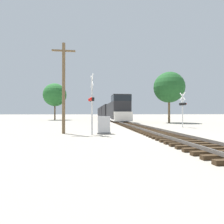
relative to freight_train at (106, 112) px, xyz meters
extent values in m
plane|color=gray|center=(0.00, -45.65, -2.04)|extent=(400.00, 400.00, 0.00)
cube|color=#382819|center=(0.00, -51.95, -1.96)|extent=(2.60, 0.22, 0.16)
cube|color=#382819|center=(0.00, -51.35, -1.96)|extent=(2.60, 0.22, 0.16)
cube|color=#382819|center=(0.00, -50.75, -1.96)|extent=(2.60, 0.22, 0.16)
cube|color=#382819|center=(0.00, -50.15, -1.96)|extent=(2.60, 0.22, 0.16)
cube|color=#382819|center=(0.00, -49.55, -1.96)|extent=(2.60, 0.22, 0.16)
cube|color=#382819|center=(0.00, -48.95, -1.96)|extent=(2.60, 0.22, 0.16)
cube|color=#382819|center=(0.00, -48.35, -1.96)|extent=(2.60, 0.22, 0.16)
cube|color=#382819|center=(0.00, -47.75, -1.96)|extent=(2.60, 0.22, 0.16)
cube|color=#382819|center=(0.00, -47.15, -1.96)|extent=(2.60, 0.22, 0.16)
cube|color=#382819|center=(0.00, -46.55, -1.96)|extent=(2.60, 0.22, 0.16)
cube|color=#382819|center=(0.00, -45.95, -1.96)|extent=(2.60, 0.22, 0.16)
cube|color=#382819|center=(0.00, -45.35, -1.96)|extent=(2.60, 0.22, 0.16)
cube|color=#382819|center=(0.00, -44.75, -1.96)|extent=(2.60, 0.22, 0.16)
cube|color=#382819|center=(0.00, -44.15, -1.96)|extent=(2.60, 0.22, 0.16)
cube|color=#382819|center=(0.00, -43.55, -1.96)|extent=(2.60, 0.22, 0.16)
cube|color=#382819|center=(0.00, -42.95, -1.96)|extent=(2.60, 0.22, 0.16)
cube|color=#382819|center=(0.00, -42.35, -1.96)|extent=(2.60, 0.22, 0.16)
cube|color=#382819|center=(0.00, -41.75, -1.96)|extent=(2.60, 0.22, 0.16)
cube|color=#382819|center=(0.00, -41.15, -1.96)|extent=(2.60, 0.22, 0.16)
cube|color=#382819|center=(0.00, -40.55, -1.96)|extent=(2.60, 0.22, 0.16)
cube|color=#382819|center=(0.00, -39.95, -1.96)|extent=(2.60, 0.22, 0.16)
cube|color=#382819|center=(0.00, -39.35, -1.96)|extent=(2.60, 0.22, 0.16)
cube|color=#382819|center=(0.00, -38.75, -1.96)|extent=(2.60, 0.22, 0.16)
cube|color=#382819|center=(0.00, -38.15, -1.96)|extent=(2.60, 0.22, 0.16)
cube|color=#382819|center=(0.00, -37.55, -1.96)|extent=(2.60, 0.22, 0.16)
cube|color=#382819|center=(0.00, -36.95, -1.96)|extent=(2.60, 0.22, 0.16)
cube|color=#382819|center=(0.00, -36.35, -1.96)|extent=(2.60, 0.22, 0.16)
cube|color=#382819|center=(0.00, -35.75, -1.96)|extent=(2.60, 0.22, 0.16)
cube|color=#382819|center=(0.00, -35.15, -1.96)|extent=(2.60, 0.22, 0.16)
cube|color=#382819|center=(0.00, -34.55, -1.96)|extent=(2.60, 0.22, 0.16)
cube|color=#382819|center=(0.00, -33.95, -1.96)|extent=(2.60, 0.22, 0.16)
cube|color=#382819|center=(0.00, -33.35, -1.96)|extent=(2.60, 0.22, 0.16)
cube|color=#382819|center=(0.00, -32.75, -1.96)|extent=(2.60, 0.22, 0.16)
cube|color=#382819|center=(0.00, -32.15, -1.96)|extent=(2.60, 0.22, 0.16)
cube|color=#382819|center=(0.00, -31.55, -1.96)|extent=(2.60, 0.22, 0.16)
cube|color=#382819|center=(0.00, -30.95, -1.96)|extent=(2.60, 0.22, 0.16)
cube|color=#382819|center=(0.00, -30.35, -1.96)|extent=(2.60, 0.22, 0.16)
cube|color=#382819|center=(0.00, -29.75, -1.96)|extent=(2.60, 0.22, 0.16)
cube|color=#382819|center=(0.00, -29.15, -1.96)|extent=(2.60, 0.22, 0.16)
cube|color=#382819|center=(0.00, -28.55, -1.96)|extent=(2.60, 0.22, 0.16)
cube|color=#382819|center=(0.00, -27.95, -1.96)|extent=(2.60, 0.22, 0.16)
cube|color=#382819|center=(0.00, -27.35, -1.96)|extent=(2.60, 0.22, 0.16)
cube|color=#382819|center=(0.00, -26.75, -1.96)|extent=(2.60, 0.22, 0.16)
cube|color=#382819|center=(0.00, -26.15, -1.96)|extent=(2.60, 0.22, 0.16)
cube|color=#56514C|center=(-0.72, -45.65, -1.80)|extent=(0.07, 160.00, 0.15)
cube|color=#56514C|center=(0.72, -45.65, -1.80)|extent=(0.07, 160.00, 0.15)
cube|color=#232326|center=(0.00, -21.27, -0.04)|extent=(2.44, 11.29, 3.37)
cube|color=#232326|center=(0.00, -29.18, 0.43)|extent=(2.87, 3.55, 4.32)
cube|color=black|center=(0.00, -29.18, 1.97)|extent=(2.90, 3.58, 0.95)
cube|color=white|center=(0.00, -30.95, -0.97)|extent=(2.87, 1.61, 1.51)
cube|color=white|center=(0.00, -23.69, -1.61)|extent=(2.93, 15.80, 0.24)
cube|color=black|center=(0.00, -28.93, -1.54)|extent=(1.58, 2.20, 1.00)
cube|color=black|center=(0.00, -18.45, -1.54)|extent=(1.58, 2.20, 1.00)
cube|color=black|center=(0.00, -6.67, 0.07)|extent=(2.73, 14.38, 3.60)
cube|color=black|center=(0.00, -11.34, -1.59)|extent=(1.58, 2.20, 0.90)
cube|color=black|center=(0.00, -2.00, -1.59)|extent=(1.58, 2.20, 0.90)
cube|color=black|center=(0.00, 9.48, 0.07)|extent=(2.73, 14.38, 3.60)
cube|color=black|center=(0.00, 4.81, -1.59)|extent=(1.58, 2.20, 0.90)
cube|color=black|center=(0.00, 14.16, -1.59)|extent=(1.58, 2.20, 0.90)
cube|color=black|center=(0.00, 25.64, 0.07)|extent=(2.73, 14.38, 3.60)
cube|color=black|center=(0.00, 20.96, -1.59)|extent=(1.58, 2.20, 0.90)
cube|color=black|center=(0.00, 30.31, -1.59)|extent=(1.58, 2.20, 0.90)
cylinder|color=silver|center=(-4.94, -45.19, 0.11)|extent=(0.12, 0.12, 4.29)
cube|color=white|center=(-4.94, -45.19, 1.96)|extent=(0.18, 0.92, 0.93)
cube|color=white|center=(-4.94, -45.19, 1.96)|extent=(0.18, 0.92, 0.93)
cube|color=black|center=(-4.94, -45.19, 0.56)|extent=(0.20, 0.86, 0.06)
cylinder|color=black|center=(-5.00, -44.85, 0.56)|extent=(0.23, 0.32, 0.30)
sphere|color=red|center=(-5.10, -44.86, 0.56)|extent=(0.26, 0.26, 0.26)
cylinder|color=black|center=(-4.89, -45.54, 0.56)|extent=(0.23, 0.32, 0.30)
sphere|color=red|center=(-4.99, -45.56, 0.56)|extent=(0.26, 0.26, 0.26)
cube|color=white|center=(-4.94, -45.19, 1.41)|extent=(0.08, 0.32, 0.20)
cylinder|color=silver|center=(5.10, -39.82, -0.16)|extent=(0.12, 0.12, 3.76)
cube|color=white|center=(5.10, -39.82, 1.42)|extent=(0.18, 0.92, 0.93)
cube|color=white|center=(5.10, -39.82, 1.42)|extent=(0.18, 0.92, 0.93)
cube|color=black|center=(5.10, -39.82, 0.56)|extent=(0.20, 0.86, 0.06)
cylinder|color=black|center=(5.16, -40.17, 0.56)|extent=(0.23, 0.32, 0.30)
sphere|color=red|center=(5.26, -40.15, 0.56)|extent=(0.26, 0.26, 0.26)
cylinder|color=black|center=(5.10, -39.82, 0.56)|extent=(0.23, 0.32, 0.30)
sphere|color=red|center=(5.20, -39.81, 0.56)|extent=(0.26, 0.26, 0.26)
cylinder|color=black|center=(5.04, -39.48, 0.56)|extent=(0.23, 0.32, 0.30)
sphere|color=red|center=(5.14, -39.46, 0.56)|extent=(0.26, 0.26, 0.26)
cube|color=white|center=(5.10, -39.82, 0.87)|extent=(0.08, 0.32, 0.20)
cube|color=slate|center=(-4.03, -44.69, -1.98)|extent=(1.03, 0.53, 0.12)
cube|color=#BCBCBF|center=(-4.03, -44.69, -1.30)|extent=(0.93, 0.48, 1.24)
cylinder|color=brown|center=(-7.13, -44.12, 1.50)|extent=(0.24, 0.24, 7.07)
cube|color=brown|center=(-7.13, -44.12, 4.44)|extent=(1.80, 0.12, 0.12)
cylinder|color=brown|center=(7.84, -30.67, 0.13)|extent=(0.35, 0.35, 4.34)
sphere|color=#1E5123|center=(7.84, -30.67, 3.81)|extent=(5.06, 5.06, 5.06)
cylinder|color=brown|center=(-13.35, -15.88, 0.10)|extent=(0.32, 0.32, 4.28)
sphere|color=#236028|center=(-13.35, -15.88, 3.84)|extent=(5.34, 5.34, 5.34)
camera|label=1|loc=(-5.05, -58.08, -0.44)|focal=28.00mm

